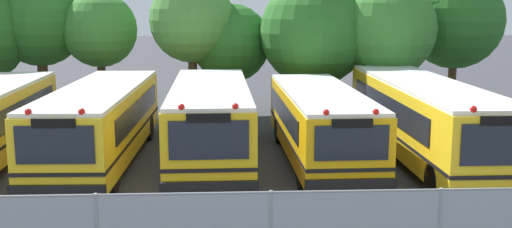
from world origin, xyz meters
name	(u,v)px	position (x,y,z in m)	size (l,w,h in m)	color
ground_plane	(210,161)	(0.00, 0.00, 0.00)	(160.00, 160.00, 0.00)	#38383D
school_bus_1	(100,121)	(-3.65, 0.10, 1.40)	(2.75, 10.44, 2.66)	yellow
school_bus_2	(210,119)	(0.02, -0.03, 1.44)	(2.73, 9.86, 2.74)	yellow
school_bus_3	(320,122)	(3.71, -0.16, 1.35)	(2.67, 9.57, 2.55)	#EAA80C
school_bus_4	(424,117)	(7.26, -0.17, 1.47)	(2.61, 11.70, 2.80)	yellow
tree_1	(40,19)	(-7.99, 8.90, 4.54)	(4.17, 4.17, 6.53)	#4C3823
tree_2	(99,32)	(-5.24, 8.52, 3.97)	(3.46, 3.46, 5.80)	#4C3823
tree_3	(192,19)	(-0.93, 7.96, 4.57)	(3.88, 3.88, 6.46)	#4C3823
tree_4	(233,43)	(0.90, 8.45, 3.46)	(3.67, 3.67, 5.28)	#4C3823
tree_5	(313,31)	(4.49, 7.18, 4.05)	(4.84, 4.84, 6.41)	#4C3823
tree_6	(389,29)	(7.82, 6.86, 4.14)	(4.60, 4.52, 6.41)	#4C3823
tree_7	(453,19)	(11.18, 8.24, 4.56)	(4.50, 4.50, 6.72)	#4C3823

